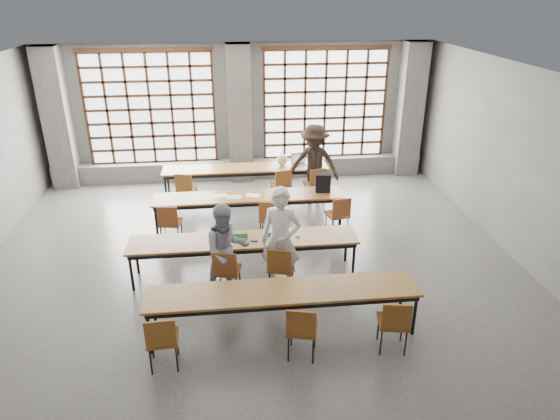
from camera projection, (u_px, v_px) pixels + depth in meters
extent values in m
plane|color=#4B4B48|center=(254.00, 284.00, 8.75)|extent=(11.00, 11.00, 0.00)
plane|color=silver|center=(249.00, 81.00, 7.30)|extent=(11.00, 11.00, 0.00)
plane|color=#595957|center=(239.00, 112.00, 13.00)|extent=(10.00, 0.00, 10.00)
plane|color=#595957|center=(544.00, 179.00, 8.53)|extent=(0.00, 11.00, 11.00)
cube|color=#535350|center=(57.00, 119.00, 12.29)|extent=(0.60, 0.55, 3.50)
cube|color=#535350|center=(240.00, 115.00, 12.75)|extent=(0.60, 0.55, 3.50)
cube|color=#535350|center=(410.00, 110.00, 13.20)|extent=(0.60, 0.55, 3.50)
cube|color=white|center=(151.00, 109.00, 12.69)|extent=(3.20, 0.02, 2.80)
cube|color=black|center=(150.00, 109.00, 12.62)|extent=(3.20, 0.05, 2.80)
cube|color=black|center=(156.00, 164.00, 13.22)|extent=(3.32, 0.07, 0.10)
cube|color=black|center=(144.00, 50.00, 12.02)|extent=(3.32, 0.07, 0.10)
cube|color=white|center=(325.00, 104.00, 13.15)|extent=(3.20, 0.02, 2.80)
cube|color=black|center=(325.00, 105.00, 13.08)|extent=(3.20, 0.05, 2.80)
cube|color=black|center=(323.00, 158.00, 13.68)|extent=(3.32, 0.07, 0.10)
cube|color=black|center=(327.00, 47.00, 12.48)|extent=(3.32, 0.07, 0.10)
cube|color=#535350|center=(241.00, 169.00, 13.44)|extent=(9.80, 0.35, 0.50)
cube|color=brown|center=(246.00, 168.00, 12.14)|extent=(4.00, 0.70, 0.04)
cube|color=black|center=(246.00, 170.00, 12.17)|extent=(3.90, 0.64, 0.08)
cylinder|color=black|center=(166.00, 190.00, 11.83)|extent=(0.05, 0.05, 0.69)
cylinder|color=black|center=(168.00, 181.00, 12.36)|extent=(0.05, 0.05, 0.69)
cylinder|color=black|center=(325.00, 183.00, 12.22)|extent=(0.05, 0.05, 0.69)
cylinder|color=black|center=(320.00, 175.00, 12.75)|extent=(0.05, 0.05, 0.69)
cube|color=brown|center=(249.00, 196.00, 10.53)|extent=(4.00, 0.70, 0.04)
cube|color=black|center=(249.00, 199.00, 10.55)|extent=(3.90, 0.64, 0.08)
cylinder|color=black|center=(156.00, 222.00, 10.22)|extent=(0.05, 0.05, 0.69)
cylinder|color=black|center=(159.00, 211.00, 10.74)|extent=(0.05, 0.05, 0.69)
cylinder|color=black|center=(340.00, 213.00, 10.61)|extent=(0.05, 0.05, 0.69)
cylinder|color=black|center=(334.00, 203.00, 11.13)|extent=(0.05, 0.05, 0.69)
cube|color=brown|center=(244.00, 240.00, 8.73)|extent=(4.00, 0.70, 0.04)
cube|color=black|center=(244.00, 243.00, 8.75)|extent=(3.90, 0.64, 0.08)
cylinder|color=black|center=(131.00, 273.00, 8.42)|extent=(0.05, 0.05, 0.69)
cylinder|color=black|center=(137.00, 256.00, 8.95)|extent=(0.05, 0.05, 0.69)
cylinder|color=black|center=(354.00, 260.00, 8.81)|extent=(0.05, 0.05, 0.69)
cylinder|color=black|center=(346.00, 245.00, 9.34)|extent=(0.05, 0.05, 0.69)
cube|color=brown|center=(283.00, 291.00, 7.27)|extent=(4.00, 0.70, 0.04)
cube|color=black|center=(283.00, 295.00, 7.30)|extent=(3.90, 0.64, 0.08)
cylinder|color=black|center=(149.00, 333.00, 6.97)|extent=(0.05, 0.05, 0.69)
cylinder|color=black|center=(154.00, 309.00, 7.49)|extent=(0.05, 0.05, 0.69)
cylinder|color=black|center=(414.00, 315.00, 7.36)|extent=(0.05, 0.05, 0.69)
cylinder|color=black|center=(401.00, 293.00, 7.88)|extent=(0.05, 0.05, 0.69)
cube|color=brown|center=(187.00, 189.00, 11.61)|extent=(0.51, 0.51, 0.04)
cube|color=brown|center=(183.00, 183.00, 11.33)|extent=(0.40, 0.13, 0.40)
cylinder|color=black|center=(188.00, 198.00, 11.70)|extent=(0.02, 0.02, 0.45)
cube|color=brown|center=(281.00, 185.00, 11.83)|extent=(0.50, 0.50, 0.04)
cube|color=brown|center=(284.00, 179.00, 11.56)|extent=(0.40, 0.12, 0.40)
cylinder|color=black|center=(281.00, 194.00, 11.92)|extent=(0.02, 0.02, 0.45)
cube|color=brown|center=(314.00, 183.00, 11.91)|extent=(0.52, 0.52, 0.04)
cube|color=brown|center=(318.00, 177.00, 11.65)|extent=(0.39, 0.14, 0.40)
cylinder|color=black|center=(314.00, 192.00, 12.01)|extent=(0.02, 0.02, 0.45)
cube|color=brown|center=(171.00, 222.00, 9.97)|extent=(0.47, 0.47, 0.04)
cube|color=brown|center=(167.00, 216.00, 9.70)|extent=(0.40, 0.08, 0.40)
cylinder|color=black|center=(172.00, 232.00, 10.07)|extent=(0.02, 0.02, 0.45)
cube|color=brown|center=(270.00, 218.00, 10.18)|extent=(0.50, 0.50, 0.04)
cube|color=brown|center=(269.00, 211.00, 9.90)|extent=(0.40, 0.11, 0.40)
cylinder|color=black|center=(270.00, 227.00, 10.27)|extent=(0.02, 0.02, 0.45)
cube|color=brown|center=(337.00, 214.00, 10.32)|extent=(0.49, 0.49, 0.04)
cube|color=brown|center=(342.00, 208.00, 10.05)|extent=(0.40, 0.11, 0.40)
cylinder|color=black|center=(337.00, 224.00, 10.41)|extent=(0.02, 0.02, 0.45)
cube|color=brown|center=(228.00, 270.00, 8.31)|extent=(0.50, 0.50, 0.04)
cube|color=brown|center=(225.00, 264.00, 8.03)|extent=(0.40, 0.11, 0.40)
cylinder|color=black|center=(228.00, 282.00, 8.40)|extent=(0.02, 0.02, 0.45)
cube|color=brown|center=(281.00, 267.00, 8.40)|extent=(0.52, 0.52, 0.04)
cube|color=brown|center=(279.00, 261.00, 8.12)|extent=(0.39, 0.14, 0.40)
cylinder|color=black|center=(281.00, 278.00, 8.49)|extent=(0.02, 0.02, 0.45)
cube|color=brown|center=(163.00, 338.00, 6.71)|extent=(0.44, 0.44, 0.04)
cube|color=brown|center=(160.00, 334.00, 6.44)|extent=(0.40, 0.05, 0.40)
cylinder|color=black|center=(164.00, 352.00, 6.80)|extent=(0.02, 0.02, 0.45)
cube|color=brown|center=(302.00, 328.00, 6.90)|extent=(0.51, 0.51, 0.04)
cube|color=brown|center=(301.00, 324.00, 6.63)|extent=(0.40, 0.13, 0.40)
cylinder|color=black|center=(302.00, 341.00, 7.00)|extent=(0.02, 0.02, 0.45)
cube|color=brown|center=(393.00, 322.00, 7.04)|extent=(0.49, 0.49, 0.04)
cube|color=brown|center=(397.00, 317.00, 6.76)|extent=(0.40, 0.10, 0.40)
cylinder|color=black|center=(392.00, 335.00, 7.13)|extent=(0.02, 0.02, 0.45)
imported|color=silver|center=(281.00, 241.00, 8.25)|extent=(0.78, 0.64, 1.85)
imported|color=navy|center=(227.00, 250.00, 8.21)|extent=(0.91, 0.79, 1.61)
imported|color=black|center=(314.00, 164.00, 11.76)|extent=(1.39, 1.12, 1.87)
cube|color=silver|center=(275.00, 236.00, 8.82)|extent=(0.39, 0.31, 0.02)
cube|color=black|center=(275.00, 235.00, 8.80)|extent=(0.32, 0.22, 0.00)
cube|color=silver|center=(275.00, 226.00, 8.89)|extent=(0.37, 0.12, 0.26)
cube|color=#8AA5EF|center=(275.00, 228.00, 8.89)|extent=(0.31, 0.09, 0.21)
cube|color=#A9A9AD|center=(300.00, 164.00, 12.31)|extent=(0.41, 0.34, 0.02)
cube|color=black|center=(300.00, 164.00, 12.30)|extent=(0.34, 0.25, 0.00)
cube|color=#A9A9AD|center=(298.00, 158.00, 12.38)|extent=(0.37, 0.16, 0.26)
cube|color=#89ADED|center=(298.00, 159.00, 12.38)|extent=(0.31, 0.13, 0.21)
ellipsoid|color=white|center=(297.00, 236.00, 8.79)|extent=(0.11, 0.10, 0.04)
cube|color=#2D892C|center=(240.00, 235.00, 8.77)|extent=(0.25, 0.10, 0.09)
cube|color=black|center=(254.00, 241.00, 8.65)|extent=(0.14, 0.08, 0.01)
cube|color=white|center=(220.00, 196.00, 10.50)|extent=(0.32, 0.25, 0.00)
cube|color=silver|center=(234.00, 197.00, 10.44)|extent=(0.30, 0.22, 0.00)
cube|color=white|center=(253.00, 195.00, 10.53)|extent=(0.35, 0.30, 0.00)
cube|color=black|center=(323.00, 183.00, 10.64)|extent=(0.35, 0.24, 0.40)
ellipsoid|color=silver|center=(282.00, 160.00, 12.21)|extent=(0.31, 0.27, 0.29)
cube|color=#AD151D|center=(162.00, 335.00, 6.69)|extent=(0.20, 0.09, 0.06)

